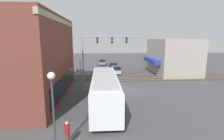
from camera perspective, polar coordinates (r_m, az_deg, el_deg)
ground_plane at (r=24.10m, az=4.08°, el=-6.54°), size 120.00×120.00×0.00m
brick_building at (r=22.10m, az=-26.04°, el=3.42°), size 14.87×8.22×9.44m
shop_building at (r=37.24m, az=19.03°, el=4.25°), size 11.39×8.55×6.85m
city_bus at (r=18.28m, az=-2.37°, el=-6.27°), size 11.99×2.59×3.17m
traffic_signal_gantry at (r=26.99m, az=-3.76°, el=7.60°), size 0.42×9.05×7.62m
crossing_signal at (r=26.45m, az=-10.26°, el=-0.05°), size 1.41×1.18×3.81m
streetlamp at (r=10.99m, az=-18.66°, el=-11.23°), size 0.44×0.44×5.10m
rail_track_near at (r=29.85m, az=2.54°, el=-3.16°), size 2.60×60.00×0.15m
rail_track_far at (r=32.95m, az=1.95°, el=-1.87°), size 2.60×60.00×0.15m
parked_car_silver at (r=35.23m, az=1.24°, el=0.03°), size 4.65×1.82×1.49m
parked_car_black at (r=41.86m, az=0.45°, el=1.60°), size 4.26×1.82×1.37m
parked_car_grey at (r=47.09m, az=-3.18°, el=2.64°), size 4.83×1.82×1.53m
pedestrian_by_lamp at (r=12.48m, az=-14.39°, el=-19.39°), size 0.34×0.34×1.68m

